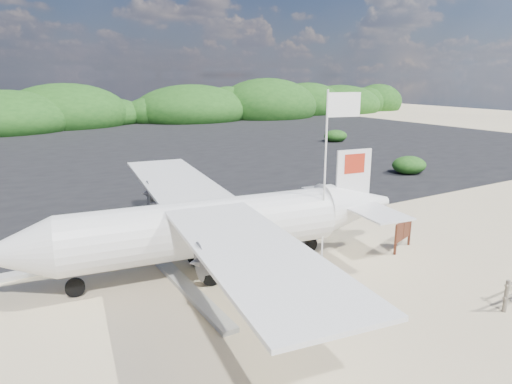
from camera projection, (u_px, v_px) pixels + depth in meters
ground at (318, 272)px, 16.13m from camera, size 160.00×160.00×0.00m
asphalt_apron at (111, 153)px, 41.11m from camera, size 90.00×50.00×0.04m
lagoon at (34, 321)px, 12.92m from camera, size 9.00×7.00×0.40m
vegetation_band at (66, 127)px, 61.93m from camera, size 124.00×8.00×4.40m
baggage_cart at (278, 252)px, 17.94m from camera, size 3.00×1.75×1.48m
flagpole at (321, 262)px, 16.98m from camera, size 1.35×0.80×6.30m
signboard at (402, 250)px, 18.23m from camera, size 1.49×0.63×1.26m
crew_a at (225, 218)px, 19.48m from camera, size 0.65×0.46×1.70m
crew_b at (255, 241)px, 16.96m from camera, size 0.93×0.85×1.55m
aircraft_large at (244, 148)px, 43.50m from camera, size 19.38×19.38×5.14m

